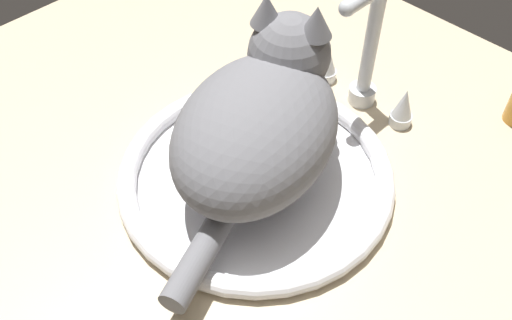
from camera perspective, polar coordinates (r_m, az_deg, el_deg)
countertop at (r=80.38cm, az=2.91°, el=0.63°), size 107.95×83.12×3.00cm
sink_basin at (r=74.25cm, az=0.00°, el=-1.50°), size 35.77×35.77×2.49cm
faucet at (r=82.20cm, az=10.84°, el=9.58°), size 17.11×9.85×20.11cm
cat at (r=69.26cm, az=0.67°, el=4.34°), size 27.10×36.66×18.35cm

